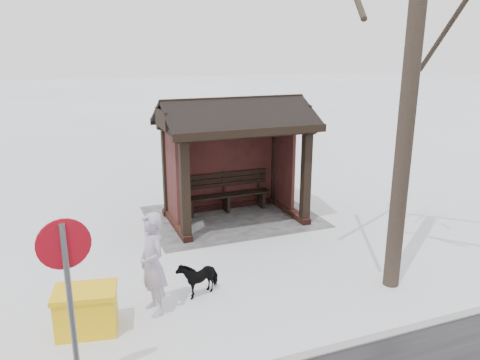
# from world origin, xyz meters

# --- Properties ---
(ground) EXTENTS (120.00, 120.00, 0.00)m
(ground) POSITION_xyz_m (0.00, 0.00, 0.00)
(ground) COLOR white
(ground) RESTS_ON ground
(kerb) EXTENTS (120.00, 0.15, 0.06)m
(kerb) POSITION_xyz_m (0.00, 5.50, 0.01)
(kerb) COLOR gray
(kerb) RESTS_ON ground
(trampled_patch) EXTENTS (4.20, 3.20, 0.02)m
(trampled_patch) POSITION_xyz_m (0.00, -0.20, 0.01)
(trampled_patch) COLOR gray
(trampled_patch) RESTS_ON ground
(bus_shelter) EXTENTS (3.60, 2.40, 3.09)m
(bus_shelter) POSITION_xyz_m (0.00, -0.16, 2.17)
(bus_shelter) COLOR #361713
(bus_shelter) RESTS_ON ground
(pedestrian) EXTENTS (0.54, 0.70, 1.72)m
(pedestrian) POSITION_xyz_m (2.74, 3.55, 0.86)
(pedestrian) COLOR #A398B3
(pedestrian) RESTS_ON ground
(dog) EXTENTS (0.83, 0.61, 0.64)m
(dog) POSITION_xyz_m (1.89, 3.22, 0.32)
(dog) COLOR black
(dog) RESTS_ON ground
(grit_bin) EXTENTS (1.03, 0.79, 0.71)m
(grit_bin) POSITION_xyz_m (3.81, 3.73, 0.36)
(grit_bin) COLOR yellow
(grit_bin) RESTS_ON ground
(road_sign) EXTENTS (0.61, 0.12, 2.39)m
(road_sign) POSITION_xyz_m (4.00, 5.20, 1.72)
(road_sign) COLOR slate
(road_sign) RESTS_ON ground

